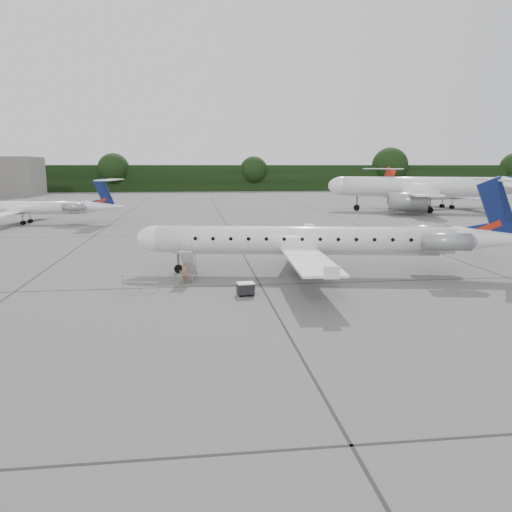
{
  "coord_description": "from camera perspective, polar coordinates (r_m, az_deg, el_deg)",
  "views": [
    {
      "loc": [
        -10.14,
        -26.57,
        7.62
      ],
      "look_at": [
        -6.5,
        2.69,
        2.3
      ],
      "focal_mm": 35.0,
      "sensor_mm": 36.0,
      "label": 1
    }
  ],
  "objects": [
    {
      "name": "bg_regional_right",
      "position": [
        99.37,
        21.57,
        7.26
      ],
      "size": [
        31.71,
        25.54,
        7.41
      ],
      "primitive_type": null,
      "rotation": [
        0.0,
        0.0,
        3.34
      ],
      "color": "white",
      "rests_on": "ground"
    },
    {
      "name": "safety_railing",
      "position": [
        31.73,
        -13.13,
        -3.01
      ],
      "size": [
        2.18,
        0.48,
        1.0
      ],
      "primitive_type": null,
      "rotation": [
        0.0,
        0.0,
        -0.18
      ],
      "color": "#96999E",
      "rests_on": "ground"
    },
    {
      "name": "bg_narrowbody",
      "position": [
        89.03,
        18.25,
        8.58
      ],
      "size": [
        38.82,
        33.48,
        11.72
      ],
      "primitive_type": null,
      "rotation": [
        0.0,
        0.0,
        -0.36
      ],
      "color": "white",
      "rests_on": "ground"
    },
    {
      "name": "airstair",
      "position": [
        34.08,
        -7.69,
        -0.94
      ],
      "size": [
        1.23,
        2.47,
        2.15
      ],
      "primitive_type": null,
      "rotation": [
        0.0,
        0.0,
        -0.17
      ],
      "color": "white",
      "rests_on": "ground"
    },
    {
      "name": "bg_regional_left",
      "position": [
        73.89,
        -25.48,
        5.66
      ],
      "size": [
        24.73,
        19.13,
        6.01
      ],
      "primitive_type": null,
      "rotation": [
        0.0,
        0.0,
        -0.12
      ],
      "color": "white",
      "rests_on": "ground"
    },
    {
      "name": "ground",
      "position": [
        29.44,
        13.37,
        -5.06
      ],
      "size": [
        320.0,
        320.0,
        0.0
      ],
      "primitive_type": "plane",
      "color": "slate",
      "rests_on": "ground"
    },
    {
      "name": "passenger",
      "position": [
        32.86,
        -8.08,
        -1.91
      ],
      "size": [
        0.62,
        0.48,
        1.54
      ],
      "primitive_type": "imported",
      "rotation": [
        0.0,
        0.0,
        -0.21
      ],
      "color": "#8B614C",
      "rests_on": "ground"
    },
    {
      "name": "main_regional_jet",
      "position": [
        35.37,
        5.48,
        3.38
      ],
      "size": [
        29.62,
        23.5,
        6.86
      ],
      "primitive_type": null,
      "rotation": [
        0.0,
        0.0,
        -0.17
      ],
      "color": "white",
      "rests_on": "ground"
    },
    {
      "name": "treeline",
      "position": [
        156.94,
        -3.42,
        8.88
      ],
      "size": [
        260.0,
        4.0,
        8.0
      ],
      "primitive_type": "cube",
      "color": "black",
      "rests_on": "ground"
    },
    {
      "name": "baggage_cart",
      "position": [
        29.8,
        -1.21,
        -3.76
      ],
      "size": [
        1.05,
        0.89,
        0.84
      ],
      "primitive_type": null,
      "rotation": [
        0.0,
        0.0,
        0.12
      ],
      "color": "black",
      "rests_on": "ground"
    }
  ]
}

